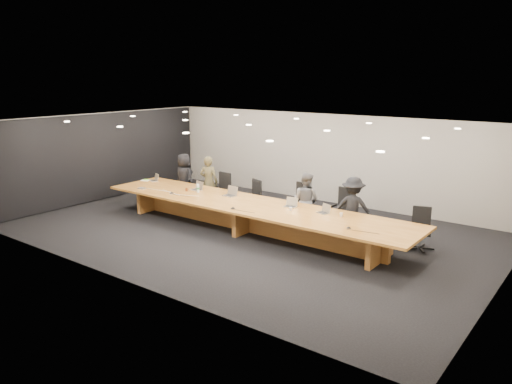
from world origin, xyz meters
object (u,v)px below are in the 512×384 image
at_px(chair_mid_left, 251,197).
at_px(laptop_a, 153,177).
at_px(laptop_b, 196,186).
at_px(paper_cup_near, 291,209).
at_px(person_c, 306,201).
at_px(person_d, 353,208).
at_px(laptop_e, 323,209).
at_px(mic_right, 349,228).
at_px(amber_mug, 186,190).
at_px(person_b, 209,182).
at_px(paper_cup_far, 341,215).
at_px(laptop_d, 290,202).
at_px(chair_far_right, 421,229).
at_px(laptop_c, 229,191).
at_px(chair_mid_right, 297,205).
at_px(chair_right, 342,211).
at_px(mic_left, 172,193).
at_px(chair_left, 220,191).
at_px(chair_far_left, 182,186).
at_px(mic_center, 233,208).
at_px(conference_table, 249,212).
at_px(person_a, 184,178).
at_px(water_bottle, 198,188).

relative_size(chair_mid_left, laptop_a, 3.56).
height_order(laptop_b, paper_cup_near, laptop_b).
bearing_deg(chair_mid_left, person_c, 15.07).
distance_m(person_d, laptop_e, 0.90).
bearing_deg(mic_right, person_d, 113.23).
bearing_deg(amber_mug, laptop_a, 168.08).
distance_m(person_b, amber_mug, 1.21).
distance_m(laptop_b, paper_cup_far, 4.61).
relative_size(person_d, laptop_b, 4.77).
distance_m(laptop_d, mic_right, 2.11).
bearing_deg(chair_far_right, laptop_c, 172.73).
xyz_separation_m(chair_mid_right, person_c, (0.27, -0.02, 0.16)).
height_order(chair_right, amber_mug, chair_right).
bearing_deg(mic_left, amber_mug, 71.29).
height_order(chair_left, laptop_a, chair_left).
bearing_deg(laptop_d, chair_mid_left, 145.77).
xyz_separation_m(chair_far_left, mic_center, (3.61, -1.80, 0.24)).
xyz_separation_m(chair_mid_left, mic_left, (-1.50, -1.69, 0.24)).
bearing_deg(mic_center, laptop_e, 25.38).
distance_m(conference_table, person_a, 3.71).
relative_size(paper_cup_near, mic_left, 0.67).
relative_size(chair_far_left, laptop_d, 3.43).
relative_size(chair_far_left, person_c, 0.70).
bearing_deg(laptop_d, conference_table, -169.71).
xyz_separation_m(chair_left, mic_center, (2.01, -1.82, 0.20)).
height_order(conference_table, mic_right, mic_right).
height_order(person_d, laptop_c, person_d).
height_order(chair_mid_right, person_a, person_a).
distance_m(mic_left, mic_right, 5.44).
xyz_separation_m(person_a, person_b, (1.00, 0.05, 0.01)).
xyz_separation_m(chair_right, amber_mug, (-4.24, -1.30, 0.20)).
relative_size(laptop_d, mic_center, 2.47).
bearing_deg(chair_right, person_a, -173.07).
bearing_deg(laptop_b, conference_table, 2.87).
relative_size(conference_table, mic_left, 72.38).
relative_size(laptop_b, amber_mug, 3.79).
distance_m(chair_mid_right, mic_center, 1.94).
distance_m(laptop_d, paper_cup_near, 0.35).
relative_size(person_d, laptop_e, 5.38).
height_order(chair_mid_left, laptop_b, chair_mid_left).
bearing_deg(paper_cup_far, mic_right, -51.99).
bearing_deg(laptop_b, amber_mug, -105.77).
xyz_separation_m(chair_mid_left, laptop_b, (-1.22, -0.99, 0.36)).
bearing_deg(chair_mid_right, person_d, 9.88).
relative_size(person_b, mic_right, 14.15).
distance_m(laptop_e, mic_center, 2.22).
xyz_separation_m(conference_table, person_a, (-3.50, 1.18, 0.26)).
relative_size(chair_mid_right, mic_center, 9.58).
bearing_deg(water_bottle, paper_cup_far, 2.76).
relative_size(chair_far_left, chair_left, 0.93).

